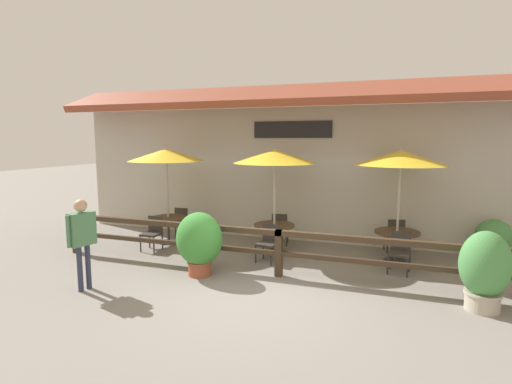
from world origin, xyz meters
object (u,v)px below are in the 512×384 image
(dining_table_far, at_px, (397,237))
(potted_plant_corner_fern, at_px, (199,241))
(pedestrian, at_px, (82,232))
(patio_umbrella_middle, at_px, (275,157))
(potted_plant_entrance_palm, at_px, (485,269))
(patio_umbrella_near, at_px, (166,155))
(chair_middle_wallside, at_px, (280,227))
(chair_near_wallside, at_px, (184,220))
(dining_table_middle, at_px, (274,230))
(chair_near_streetside, at_px, (153,232))
(chair_middle_streetside, at_px, (268,241))
(chair_far_streetside, at_px, (400,250))
(dining_table_near, at_px, (168,222))
(patio_umbrella_far, at_px, (401,158))
(chair_far_wallside, at_px, (395,234))
(potted_plant_small_flowering, at_px, (493,238))

(dining_table_far, distance_m, potted_plant_corner_fern, 4.41)
(potted_plant_corner_fern, bearing_deg, pedestrian, -138.53)
(patio_umbrella_middle, relative_size, potted_plant_entrance_palm, 1.94)
(potted_plant_corner_fern, xyz_separation_m, pedestrian, (-1.62, -1.43, 0.37))
(patio_umbrella_middle, bearing_deg, patio_umbrella_near, -179.06)
(chair_middle_wallside, distance_m, pedestrian, 4.96)
(chair_near_wallside, relative_size, dining_table_middle, 0.85)
(chair_near_streetside, relative_size, dining_table_middle, 0.85)
(chair_near_wallside, height_order, pedestrian, pedestrian)
(chair_middle_streetside, height_order, chair_far_streetside, same)
(chair_middle_wallside, relative_size, potted_plant_corner_fern, 0.65)
(potted_plant_corner_fern, bearing_deg, dining_table_near, 134.31)
(patio_umbrella_near, height_order, patio_umbrella_far, same)
(patio_umbrella_far, xyz_separation_m, pedestrian, (-5.39, -3.71, -1.26))
(chair_far_wallside, bearing_deg, dining_table_far, 79.84)
(chair_near_wallside, distance_m, chair_far_wallside, 5.67)
(chair_middle_wallside, bearing_deg, pedestrian, 48.70)
(dining_table_near, xyz_separation_m, patio_umbrella_middle, (2.93, 0.05, 1.78))
(chair_near_streetside, height_order, chair_middle_streetside, same)
(chair_far_streetside, bearing_deg, patio_umbrella_middle, 176.52)
(chair_far_streetside, xyz_separation_m, pedestrian, (-5.45, -2.95, 0.61))
(dining_table_near, relative_size, potted_plant_entrance_palm, 0.75)
(dining_table_near, height_order, potted_plant_small_flowering, potted_plant_small_flowering)
(dining_table_near, bearing_deg, chair_middle_wallside, 15.31)
(patio_umbrella_middle, distance_m, dining_table_far, 3.34)
(potted_plant_entrance_palm, bearing_deg, potted_plant_small_flowering, 76.36)
(pedestrian, bearing_deg, patio_umbrella_near, -160.28)
(chair_middle_streetside, xyz_separation_m, patio_umbrella_far, (2.73, 0.95, 1.87))
(chair_middle_wallside, xyz_separation_m, potted_plant_entrance_palm, (4.20, -2.81, 0.22))
(potted_plant_small_flowering, bearing_deg, patio_umbrella_far, -161.48)
(chair_near_streetside, xyz_separation_m, dining_table_middle, (2.91, 0.79, 0.10))
(potted_plant_entrance_palm, xyz_separation_m, potted_plant_small_flowering, (0.72, 2.96, -0.13))
(dining_table_far, relative_size, potted_plant_corner_fern, 0.76)
(chair_middle_wallside, distance_m, patio_umbrella_far, 3.48)
(dining_table_near, distance_m, potted_plant_entrance_palm, 7.35)
(chair_middle_streetside, distance_m, potted_plant_corner_fern, 1.71)
(dining_table_middle, relative_size, patio_umbrella_far, 0.39)
(chair_near_wallside, relative_size, chair_far_wallside, 1.00)
(chair_far_streetside, height_order, chair_far_wallside, same)
(dining_table_far, bearing_deg, pedestrian, -145.46)
(patio_umbrella_far, distance_m, potted_plant_corner_fern, 4.70)
(chair_near_wallside, xyz_separation_m, potted_plant_small_flowering, (7.75, 0.20, 0.08))
(patio_umbrella_near, bearing_deg, chair_near_wallside, 87.38)
(chair_far_wallside, bearing_deg, chair_middle_wallside, -8.90)
(patio_umbrella_far, height_order, dining_table_far, patio_umbrella_far)
(chair_far_wallside, bearing_deg, potted_plant_small_flowering, 164.38)
(chair_near_wallside, height_order, dining_table_far, chair_near_wallside)
(chair_middle_streetside, distance_m, chair_middle_wallside, 1.48)
(chair_middle_wallside, relative_size, chair_far_streetside, 1.00)
(chair_near_wallside, relative_size, potted_plant_corner_fern, 0.65)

